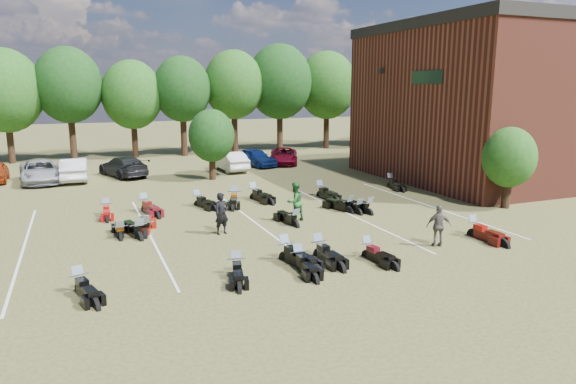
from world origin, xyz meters
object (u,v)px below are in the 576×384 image
motorcycle_7 (146,237)px  person_green (295,202)px  car_4 (255,157)px  motorcycle_3 (299,267)px  person_black (222,214)px  motorcycle_14 (145,211)px  motorcycle_0 (80,292)px  person_grey (439,226)px

motorcycle_7 → person_green: bearing=-168.7°
car_4 → motorcycle_3: bearing=-123.0°
car_4 → person_green: 17.77m
person_black → motorcycle_14: size_ratio=0.77×
person_black → motorcycle_7: bearing=150.1°
car_4 → motorcycle_0: bearing=-138.8°
motorcycle_7 → person_black: bearing=176.7°
car_4 → motorcycle_7: (-10.93, -17.37, -0.74)m
car_4 → motorcycle_14: 16.32m
motorcycle_7 → motorcycle_14: (0.55, 4.80, 0.00)m
car_4 → person_grey: size_ratio=2.52×
motorcycle_14 → person_green: bearing=-49.3°
motorcycle_7 → car_4: bearing=-111.1°
motorcycle_3 → motorcycle_7: 7.64m
person_black → motorcycle_7: person_black is taller
person_grey → car_4: bearing=-66.9°
person_green → motorcycle_14: person_green is taller
motorcycle_0 → motorcycle_14: bearing=56.2°
person_grey → motorcycle_3: person_grey is taller
person_black → car_4: bearing=51.5°
motorcycle_0 → motorcycle_7: bearing=47.5°
car_4 → motorcycle_0: 26.68m
person_green → motorcycle_3: size_ratio=0.90×
person_green → motorcycle_14: size_ratio=0.79×
car_4 → motorcycle_3: size_ratio=2.04×
person_grey → motorcycle_3: size_ratio=0.81×
car_4 → motorcycle_3: car_4 is taller
person_black → motorcycle_14: 6.29m
person_black → motorcycle_3: (1.44, -5.24, -0.93)m
car_4 → person_black: person_black is taller
car_4 → motorcycle_7: size_ratio=1.75×
motorcycle_0 → motorcycle_14: motorcycle_14 is taller
person_grey → motorcycle_3: 6.34m
motorcycle_7 → motorcycle_14: bearing=-85.4°
person_black → motorcycle_3: person_black is taller
person_green → person_grey: size_ratio=1.12×
motorcycle_3 → motorcycle_14: (-4.10, 10.86, 0.00)m
motorcycle_0 → motorcycle_3: (7.39, -0.53, 0.00)m
person_black → motorcycle_0: size_ratio=0.87×
person_black → person_green: 3.97m
person_grey → motorcycle_3: bearing=24.3°
person_black → motorcycle_0: person_black is taller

